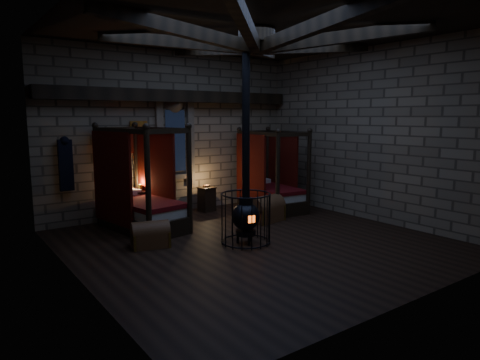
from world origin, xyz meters
TOP-DOWN VIEW (x-y plane):
  - room at (-0.00, 0.09)m, footprint 7.02×7.02m
  - bed_left at (-1.47, 2.37)m, footprint 1.51×2.35m
  - bed_right at (2.28, 2.28)m, footprint 1.29×2.15m
  - trunk_left at (-1.87, 0.95)m, footprint 0.80×0.61m
  - trunk_right at (1.27, 1.24)m, footprint 0.96×0.71m
  - nightstand_left at (-1.15, 3.12)m, footprint 0.53×0.52m
  - nightstand_right at (0.71, 3.07)m, footprint 0.45×0.43m
  - stove at (-0.21, 0.05)m, footprint 1.00×1.00m

SIDE VIEW (x-z plane):
  - trunk_left at x=-1.87m, z-range -0.03..0.50m
  - trunk_right at x=1.27m, z-range -0.04..0.61m
  - nightstand_right at x=0.71m, z-range -0.02..0.69m
  - nightstand_left at x=-1.15m, z-range -0.07..0.82m
  - bed_right at x=2.28m, z-range -0.54..1.60m
  - bed_left at x=-1.47m, z-range -0.58..1.71m
  - stove at x=-0.21m, z-range -1.41..2.64m
  - room at x=0.00m, z-range 1.60..5.89m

